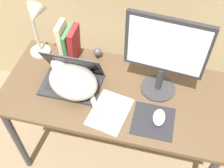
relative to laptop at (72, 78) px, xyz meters
The scene contains 10 objects.
desk 0.29m from the laptop, ahead, with size 1.31×0.61×0.76m.
laptop is the anchor object (origin of this frame).
cat 0.05m from the laptop, 64.96° to the right, with size 0.38×0.33×0.16m.
external_monitor 0.55m from the laptop, ahead, with size 0.42×0.20×0.50m.
mousepad 0.52m from the laptop, 16.56° to the right, with size 0.22×0.21×0.00m.
computer_mouse 0.54m from the laptop, 14.09° to the right, with size 0.07×0.11×0.04m.
book_row 0.24m from the laptop, 111.38° to the left, with size 0.11×0.16×0.25m.
desk_lamp 0.38m from the laptop, 145.23° to the left, with size 0.17×0.17×0.41m.
notepad 0.31m from the laptop, 29.45° to the right, with size 0.23×0.28×0.01m.
webcam 0.26m from the laptop, 70.17° to the left, with size 0.05×0.05×0.08m.
Camera 1 is at (0.22, -0.68, 2.03)m, focal length 45.00 mm.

